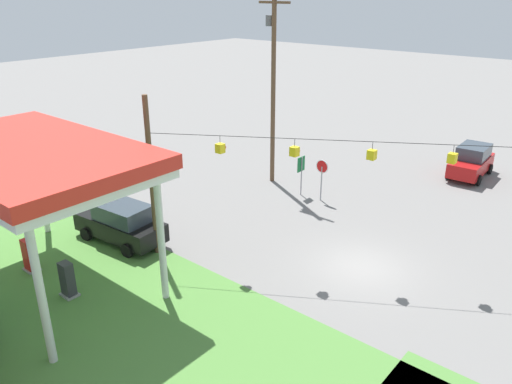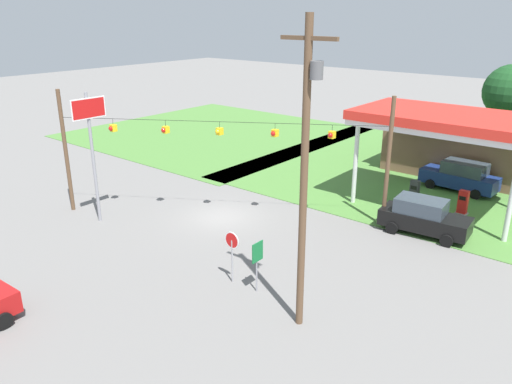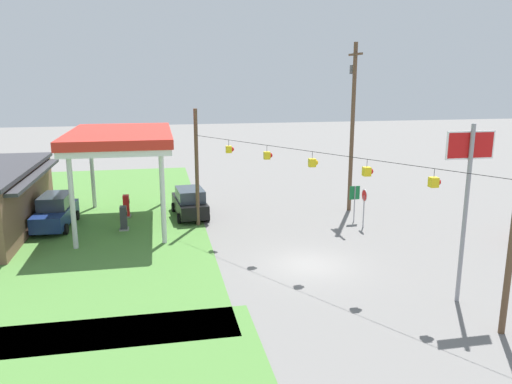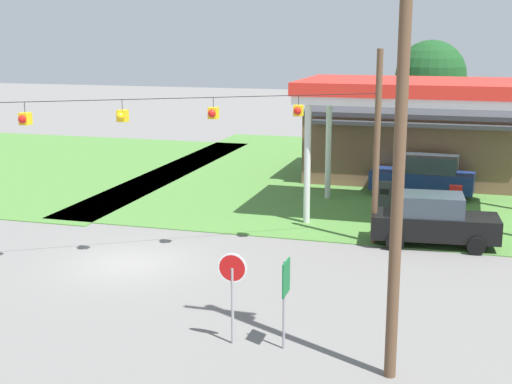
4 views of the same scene
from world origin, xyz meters
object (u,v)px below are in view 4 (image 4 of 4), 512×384
(car_at_pumps_front, at_px, (433,220))
(gas_station_canopy, at_px, (425,93))
(route_sign, at_px, (285,287))
(tree_behind_station, at_px, (431,76))
(stop_sign_roadside, at_px, (232,278))
(car_at_pumps_rear, at_px, (424,176))
(gas_station_store, at_px, (425,143))
(fuel_pump_far, at_px, (455,204))
(utility_pole_main, at_px, (403,106))
(fuel_pump_near, at_px, (384,199))

(car_at_pumps_front, bearing_deg, gas_station_canopy, 94.89)
(route_sign, distance_m, tree_behind_station, 31.74)
(stop_sign_roadside, bearing_deg, car_at_pumps_rear, -101.24)
(gas_station_store, relative_size, route_sign, 5.36)
(fuel_pump_far, bearing_deg, stop_sign_roadside, -109.89)
(car_at_pumps_front, relative_size, car_at_pumps_rear, 0.96)
(fuel_pump_far, height_order, stop_sign_roadside, stop_sign_roadside)
(gas_station_store, height_order, car_at_pumps_front, gas_station_store)
(utility_pole_main, bearing_deg, car_at_pumps_front, 88.00)
(gas_station_store, distance_m, stop_sign_roadside, 24.15)
(fuel_pump_near, distance_m, fuel_pump_far, 3.07)
(gas_station_canopy, distance_m, fuel_pump_near, 5.05)
(fuel_pump_near, height_order, car_at_pumps_front, car_at_pumps_front)
(gas_station_canopy, height_order, tree_behind_station, tree_behind_station)
(route_sign, height_order, tree_behind_station, tree_behind_station)
(gas_station_store, xyz_separation_m, route_sign, (-2.15, -23.82, -0.30))
(car_at_pumps_front, xyz_separation_m, tree_behind_station, (-1.30, 20.88, 4.31))
(fuel_pump_near, bearing_deg, stop_sign_roadside, -98.89)
(fuel_pump_near, relative_size, car_at_pumps_front, 0.31)
(tree_behind_station, bearing_deg, utility_pole_main, -88.40)
(fuel_pump_near, height_order, route_sign, route_sign)
(route_sign, bearing_deg, fuel_pump_far, 74.94)
(gas_station_canopy, height_order, car_at_pumps_rear, gas_station_canopy)
(gas_station_store, height_order, fuel_pump_near, gas_station_store)
(stop_sign_roadside, bearing_deg, gas_station_canopy, -104.52)
(gas_station_store, bearing_deg, fuel_pump_far, -78.31)
(fuel_pump_far, bearing_deg, car_at_pumps_rear, 110.46)
(fuel_pump_near, bearing_deg, utility_pole_main, -83.10)
(gas_station_canopy, height_order, car_at_pumps_front, gas_station_canopy)
(stop_sign_roadside, bearing_deg, gas_station_store, -98.46)
(stop_sign_roadside, relative_size, route_sign, 1.04)
(fuel_pump_near, bearing_deg, gas_station_canopy, 0.06)
(car_at_pumps_front, height_order, car_at_pumps_rear, car_at_pumps_rear)
(stop_sign_roadside, bearing_deg, fuel_pump_far, -109.89)
(gas_station_canopy, xyz_separation_m, stop_sign_roadside, (-3.87, -14.94, -3.73))
(fuel_pump_near, bearing_deg, tree_behind_station, 86.58)
(route_sign, bearing_deg, tree_behind_station, 86.51)
(tree_behind_station, bearing_deg, fuel_pump_far, -82.87)
(fuel_pump_far, relative_size, car_at_pumps_front, 0.31)
(car_at_pumps_rear, distance_m, route_sign, 19.30)
(gas_station_store, distance_m, utility_pole_main, 25.00)
(fuel_pump_near, distance_m, car_at_pumps_front, 4.86)
(gas_station_canopy, xyz_separation_m, utility_pole_main, (0.36, -15.64, 0.93))
(fuel_pump_near, relative_size, route_sign, 0.64)
(car_at_pumps_rear, bearing_deg, fuel_pump_near, 74.62)
(gas_station_store, relative_size, fuel_pump_near, 8.37)
(car_at_pumps_front, distance_m, tree_behind_station, 21.36)
(fuel_pump_far, xyz_separation_m, utility_pole_main, (-1.18, -15.64, 5.75))
(fuel_pump_far, bearing_deg, gas_station_canopy, 179.94)
(gas_station_canopy, distance_m, utility_pole_main, 15.67)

